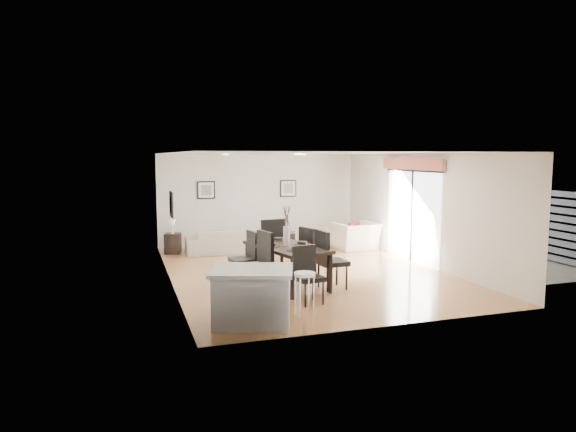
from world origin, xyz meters
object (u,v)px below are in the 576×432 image
object	(u,v)px
armchair	(356,236)
dining_chair_efar	(311,250)
dining_chair_wnear	(259,260)
dining_chair_foot	(271,243)
dining_chair_wfar	(247,254)
side_table	(173,243)
kitchen_island	(252,296)
dining_table	(287,250)
dining_chair_enear	(328,257)
coffee_table	(278,239)
sofa	(229,241)
bar_stool	(305,279)
dining_chair_head	(307,271)

from	to	relation	value
armchair	dining_chair_efar	world-z (taller)	dining_chair_efar
dining_chair_wnear	dining_chair_foot	world-z (taller)	dining_chair_foot
dining_chair_wfar	side_table	world-z (taller)	dining_chair_wfar
armchair	kitchen_island	distance (m)	6.97
dining_chair_efar	armchair	bearing A→B (deg)	-58.11
dining_table	dining_chair_enear	bearing A→B (deg)	-48.94
coffee_table	dining_chair_wnear	bearing A→B (deg)	-92.86
sofa	armchair	distance (m)	3.58
dining_chair_enear	bar_stool	distance (m)	1.92
dining_chair_wfar	coffee_table	size ratio (longest dim) A/B	1.05
dining_chair_wfar	side_table	distance (m)	3.96
bar_stool	dining_chair_head	bearing A→B (deg)	67.49
dining_table	dining_chair_efar	xyz separation A→B (m)	(0.71, 0.47, -0.13)
sofa	kitchen_island	size ratio (longest dim) A/B	1.53
armchair	dining_chair_head	size ratio (longest dim) A/B	1.14
sofa	dining_chair_wfar	distance (m)	3.38
armchair	kitchen_island	world-z (taller)	kitchen_island
armchair	coffee_table	xyz separation A→B (m)	(-1.97, 1.16, -0.17)
dining_chair_foot	kitchen_island	distance (m)	3.57
armchair	dining_chair_enear	world-z (taller)	dining_chair_enear
kitchen_island	dining_chair_enear	bearing A→B (deg)	58.42
dining_chair_head	dining_chair_foot	bearing A→B (deg)	80.41
dining_chair_head	bar_stool	world-z (taller)	dining_chair_head
sofa	dining_chair_enear	size ratio (longest dim) A/B	1.96
armchair	side_table	bearing A→B (deg)	-17.66
dining_chair_wfar	coffee_table	distance (m)	4.40
coffee_table	dining_table	bearing A→B (deg)	-86.81
dining_chair_wfar	bar_stool	distance (m)	2.64
sofa	kitchen_island	bearing A→B (deg)	84.62
dining_chair_wfar	dining_chair_efar	world-z (taller)	dining_chair_efar
sofa	coffee_table	world-z (taller)	sofa
dining_chair_head	coffee_table	world-z (taller)	dining_chair_head
sofa	dining_chair_head	distance (m)	5.13
dining_chair_efar	dining_chair_foot	world-z (taller)	dining_chair_foot
dining_chair_enear	bar_stool	bearing A→B (deg)	141.99
dining_chair_wnear	dining_chair_enear	distance (m)	1.40
dining_chair_wfar	kitchen_island	distance (m)	2.68
armchair	coffee_table	distance (m)	2.29
dining_table	bar_stool	xyz separation A→B (m)	(-0.37, -2.11, -0.10)
sofa	dining_chair_wnear	size ratio (longest dim) A/B	1.91
dining_chair_foot	kitchen_island	world-z (taller)	dining_chair_foot
armchair	kitchen_island	bearing A→B (deg)	44.44
dining_chair_enear	dining_chair_foot	world-z (taller)	dining_chair_foot
dining_chair_enear	dining_chair_wfar	bearing A→B (deg)	49.77
dining_chair_efar	coffee_table	bearing A→B (deg)	-24.20
dining_chair_wnear	dining_chair_enear	world-z (taller)	dining_chair_wnear
sofa	dining_chair_foot	world-z (taller)	dining_chair_foot
coffee_table	armchair	bearing A→B (deg)	-12.81
bar_stool	dining_chair_foot	bearing A→B (deg)	83.43
dining_chair_foot	coffee_table	distance (m)	3.48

